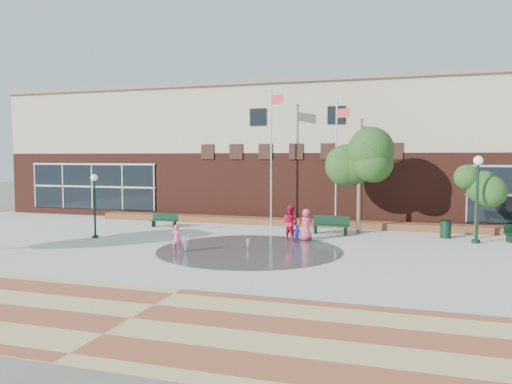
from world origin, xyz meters
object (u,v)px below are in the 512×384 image
(child_splash, at_px, (177,239))
(flagpole_right, at_px, (337,158))
(bench_left, at_px, (164,223))
(flagpole_left, at_px, (272,150))
(trash_can, at_px, (446,229))

(child_splash, bearing_deg, flagpole_right, -132.25)
(flagpole_right, height_order, bench_left, flagpole_right)
(flagpole_left, distance_m, flagpole_right, 3.98)
(flagpole_right, height_order, child_splash, flagpole_right)
(flagpole_right, distance_m, trash_can, 7.20)
(flagpole_right, relative_size, child_splash, 5.90)
(flagpole_left, height_order, bench_left, flagpole_left)
(flagpole_right, bearing_deg, trash_can, 7.67)
(flagpole_left, relative_size, trash_can, 8.88)
(flagpole_left, xyz_separation_m, bench_left, (-6.08, -2.35, -4.41))
(flagpole_right, bearing_deg, child_splash, -97.42)
(bench_left, bearing_deg, child_splash, -59.60)
(bench_left, height_order, child_splash, child_splash)
(flagpole_left, distance_m, child_splash, 10.42)
(flagpole_left, bearing_deg, child_splash, -76.48)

